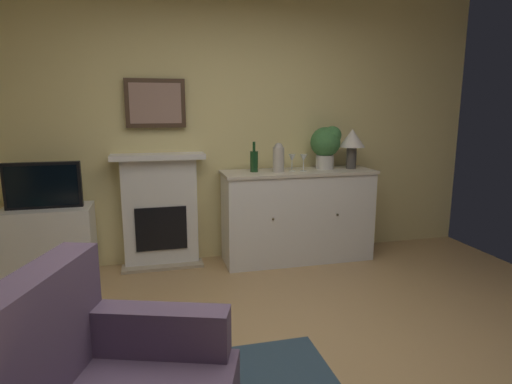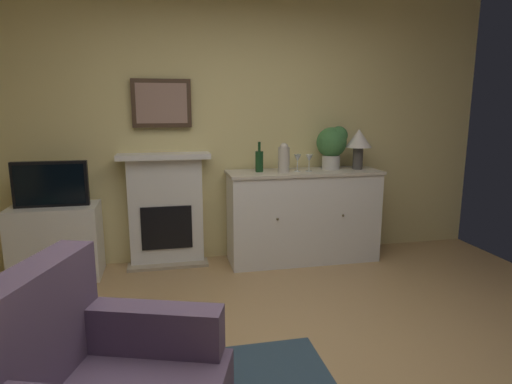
# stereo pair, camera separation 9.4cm
# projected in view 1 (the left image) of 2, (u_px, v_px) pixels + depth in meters

# --- Properties ---
(wall_rear) EXTENTS (5.54, 0.06, 2.91)m
(wall_rear) POSITION_uv_depth(u_px,v_px,m) (218.00, 115.00, 4.22)
(wall_rear) COLOR #EAD68C
(wall_rear) RESTS_ON ground_plane
(fireplace_unit) EXTENTS (0.87, 0.30, 1.10)m
(fireplace_unit) POSITION_uv_depth(u_px,v_px,m) (160.00, 210.00, 4.13)
(fireplace_unit) COLOR white
(fireplace_unit) RESTS_ON ground_plane
(framed_picture) EXTENTS (0.55, 0.04, 0.45)m
(framed_picture) POSITION_uv_depth(u_px,v_px,m) (155.00, 103.00, 3.98)
(framed_picture) COLOR #473323
(sideboard_cabinet) EXTENTS (1.52, 0.49, 0.92)m
(sideboard_cabinet) POSITION_uv_depth(u_px,v_px,m) (298.00, 215.00, 4.30)
(sideboard_cabinet) COLOR white
(sideboard_cabinet) RESTS_ON ground_plane
(table_lamp) EXTENTS (0.26, 0.26, 0.40)m
(table_lamp) POSITION_uv_depth(u_px,v_px,m) (352.00, 141.00, 4.29)
(table_lamp) COLOR #4C4742
(table_lamp) RESTS_ON sideboard_cabinet
(wine_bottle) EXTENTS (0.08, 0.08, 0.29)m
(wine_bottle) POSITION_uv_depth(u_px,v_px,m) (254.00, 161.00, 4.11)
(wine_bottle) COLOR #193F1E
(wine_bottle) RESTS_ON sideboard_cabinet
(wine_glass_left) EXTENTS (0.07, 0.07, 0.16)m
(wine_glass_left) POSITION_uv_depth(u_px,v_px,m) (292.00, 159.00, 4.16)
(wine_glass_left) COLOR silver
(wine_glass_left) RESTS_ON sideboard_cabinet
(wine_glass_center) EXTENTS (0.07, 0.07, 0.16)m
(wine_glass_center) POSITION_uv_depth(u_px,v_px,m) (304.00, 159.00, 4.16)
(wine_glass_center) COLOR silver
(wine_glass_center) RESTS_ON sideboard_cabinet
(vase_decorative) EXTENTS (0.11, 0.11, 0.28)m
(vase_decorative) POSITION_uv_depth(u_px,v_px,m) (279.00, 158.00, 4.09)
(vase_decorative) COLOR beige
(vase_decorative) RESTS_ON sideboard_cabinet
(tv_cabinet) EXTENTS (0.75, 0.42, 0.67)m
(tv_cabinet) POSITION_uv_depth(u_px,v_px,m) (49.00, 244.00, 3.79)
(tv_cabinet) COLOR white
(tv_cabinet) RESTS_ON ground_plane
(tv_set) EXTENTS (0.62, 0.07, 0.40)m
(tv_set) POSITION_uv_depth(u_px,v_px,m) (43.00, 185.00, 3.66)
(tv_set) COLOR black
(tv_set) RESTS_ON tv_cabinet
(potted_plant_small) EXTENTS (0.30, 0.30, 0.43)m
(potted_plant_small) POSITION_uv_depth(u_px,v_px,m) (326.00, 144.00, 4.28)
(potted_plant_small) COLOR beige
(potted_plant_small) RESTS_ON sideboard_cabinet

